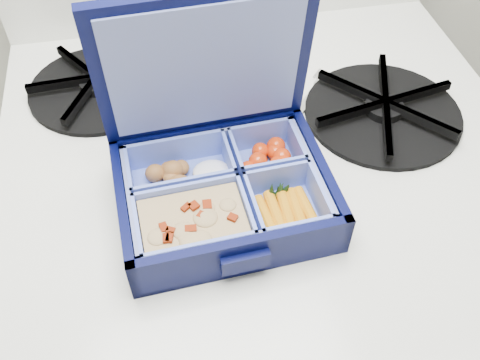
{
  "coord_description": "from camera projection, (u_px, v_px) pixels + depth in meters",
  "views": [
    {
      "loc": [
        -0.42,
        1.22,
        1.38
      ],
      "look_at": [
        -0.35,
        1.57,
        0.97
      ],
      "focal_mm": 40.0,
      "sensor_mm": 36.0,
      "label": 1
    }
  ],
  "objects": [
    {
      "name": "stove",
      "position": [
        254.0,
        317.0,
        0.99
      ],
      "size": [
        0.62,
        0.62,
        0.94
      ],
      "primitive_type": null,
      "color": "silver",
      "rests_on": "floor"
    },
    {
      "name": "bento_box",
      "position": [
        224.0,
        194.0,
        0.55
      ],
      "size": [
        0.22,
        0.18,
        0.05
      ],
      "primitive_type": null,
      "rotation": [
        0.0,
        0.0,
        0.05
      ],
      "color": "black",
      "rests_on": "stove"
    },
    {
      "name": "burner_grate",
      "position": [
        384.0,
        107.0,
        0.66
      ],
      "size": [
        0.23,
        0.23,
        0.03
      ],
      "primitive_type": "cylinder",
      "rotation": [
        0.0,
        0.0,
        0.2
      ],
      "color": "black",
      "rests_on": "stove"
    },
    {
      "name": "burner_grate_rear",
      "position": [
        98.0,
        84.0,
        0.69
      ],
      "size": [
        0.19,
        0.19,
        0.02
      ],
      "primitive_type": "cylinder",
      "rotation": [
        0.0,
        0.0,
        0.06
      ],
      "color": "black",
      "rests_on": "stove"
    },
    {
      "name": "fork",
      "position": [
        297.0,
        114.0,
        0.66
      ],
      "size": [
        0.13,
        0.14,
        0.01
      ],
      "primitive_type": null,
      "rotation": [
        0.0,
        0.0,
        -0.74
      ],
      "color": "#B5B5B5",
      "rests_on": "stove"
    }
  ]
}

